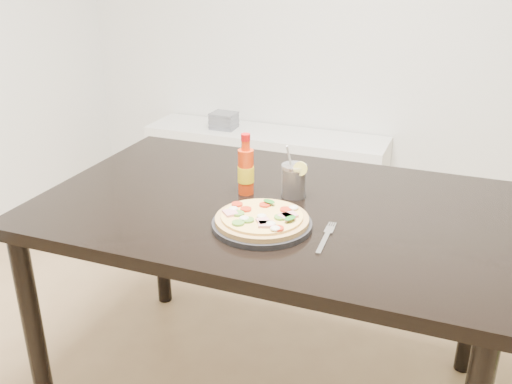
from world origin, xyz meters
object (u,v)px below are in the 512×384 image
(fork, at_px, (326,236))
(media_console, at_px, (265,173))
(dining_table, at_px, (270,226))
(cola_cup, at_px, (294,181))
(pizza, at_px, (262,218))
(plate, at_px, (262,224))
(hot_sauce_bottle, at_px, (246,170))

(fork, xyz_separation_m, media_console, (-0.77, 1.61, -0.50))
(dining_table, bearing_deg, fork, -37.14)
(cola_cup, bearing_deg, media_console, 113.70)
(pizza, relative_size, media_console, 0.19)
(dining_table, xyz_separation_m, media_console, (-0.55, 1.45, -0.42))
(pizza, distance_m, cola_cup, 0.24)
(plate, bearing_deg, fork, 1.20)
(hot_sauce_bottle, bearing_deg, media_console, 107.96)
(pizza, xyz_separation_m, cola_cup, (0.01, 0.24, 0.02))
(pizza, xyz_separation_m, fork, (0.18, 0.01, -0.02))
(fork, bearing_deg, dining_table, 140.32)
(pizza, bearing_deg, media_console, 110.03)
(hot_sauce_bottle, relative_size, cola_cup, 1.13)
(pizza, distance_m, media_console, 1.80)
(hot_sauce_bottle, bearing_deg, fork, -32.78)
(dining_table, height_order, fork, fork)
(pizza, relative_size, hot_sauce_bottle, 1.33)
(pizza, xyz_separation_m, media_console, (-0.59, 1.62, -0.53))
(dining_table, height_order, hot_sauce_bottle, hot_sauce_bottle)
(dining_table, height_order, pizza, pizza)
(plate, height_order, pizza, pizza)
(fork, bearing_deg, media_console, 113.05)
(cola_cup, relative_size, fork, 0.92)
(cola_cup, bearing_deg, fork, -54.60)
(hot_sauce_bottle, height_order, fork, hot_sauce_bottle)
(pizza, bearing_deg, plate, 120.24)
(plate, relative_size, cola_cup, 1.61)
(hot_sauce_bottle, bearing_deg, plate, -57.46)
(cola_cup, bearing_deg, pizza, -93.31)
(pizza, height_order, hot_sauce_bottle, hot_sauce_bottle)
(pizza, relative_size, fork, 1.38)
(plate, bearing_deg, dining_table, 102.38)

